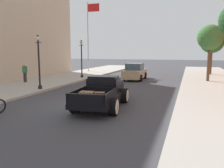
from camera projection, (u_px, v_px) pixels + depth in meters
name	position (u px, v px, depth m)	size (l,w,h in m)	color
ground_plane	(88.00, 104.00, 12.37)	(140.00, 140.00, 0.00)	#3D3D42
hotrod_truck_black	(103.00, 92.00, 11.90)	(2.46, 5.04, 1.58)	black
car_background_tan	(135.00, 72.00, 23.21)	(1.92, 4.32, 1.65)	tan
pedestrian_sidewalk_left	(25.00, 72.00, 20.08)	(0.53, 0.22, 1.65)	#333338
street_lamp_near	(39.00, 58.00, 16.28)	(0.50, 0.32, 3.85)	black
street_lamp_far	(82.00, 56.00, 23.73)	(0.50, 0.32, 3.85)	black
flagpole	(89.00, 29.00, 30.59)	(1.74, 0.16, 9.16)	#B2B2B7
street_tree_second	(210.00, 38.00, 20.58)	(2.26, 2.26, 5.06)	brown
street_tree_third	(212.00, 41.00, 26.68)	(2.76, 2.76, 5.24)	brown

